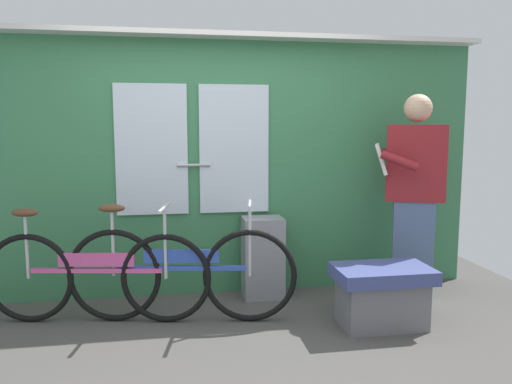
{
  "coord_description": "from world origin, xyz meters",
  "views": [
    {
      "loc": [
        -0.41,
        -3.31,
        1.47
      ],
      "look_at": [
        0.23,
        0.39,
        0.98
      ],
      "focal_mm": 35.72,
      "sensor_mm": 36.0,
      "label": 1
    }
  ],
  "objects": [
    {
      "name": "ground_plane",
      "position": [
        0.0,
        0.0,
        -0.02
      ],
      "size": [
        5.64,
        3.82,
        0.04
      ],
      "primitive_type": "cube",
      "color": "#474442"
    },
    {
      "name": "bench_seat_corner",
      "position": [
        1.12,
        0.09,
        0.24
      ],
      "size": [
        0.7,
        0.44,
        0.45
      ],
      "color": "#3D477F",
      "rests_on": "ground_plane"
    },
    {
      "name": "trash_bin_by_wall",
      "position": [
        0.37,
        0.89,
        0.35
      ],
      "size": [
        0.34,
        0.28,
        0.7
      ],
      "primitive_type": "cube",
      "color": "gray",
      "rests_on": "ground_plane"
    },
    {
      "name": "bicycle_leaning_behind",
      "position": [
        -0.97,
        0.53,
        0.36
      ],
      "size": [
        1.69,
        0.48,
        0.89
      ],
      "rotation": [
        0.0,
        0.0,
        -0.17
      ],
      "color": "black",
      "rests_on": "ground_plane"
    },
    {
      "name": "train_door_wall",
      "position": [
        -0.01,
        1.1,
        1.17
      ],
      "size": [
        4.64,
        0.28,
        2.23
      ],
      "color": "#387A4C",
      "rests_on": "ground_plane"
    },
    {
      "name": "bicycle_near_door",
      "position": [
        -0.34,
        0.44,
        0.38
      ],
      "size": [
        1.71,
        0.48,
        0.92
      ],
      "rotation": [
        0.0,
        0.0,
        -0.18
      ],
      "color": "black",
      "rests_on": "ground_plane"
    },
    {
      "name": "passenger_reading_newspaper",
      "position": [
        1.61,
        0.64,
        0.92
      ],
      "size": [
        0.63,
        0.58,
        1.73
      ],
      "rotation": [
        0.0,
        0.0,
        2.73
      ],
      "color": "slate",
      "rests_on": "ground_plane"
    }
  ]
}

